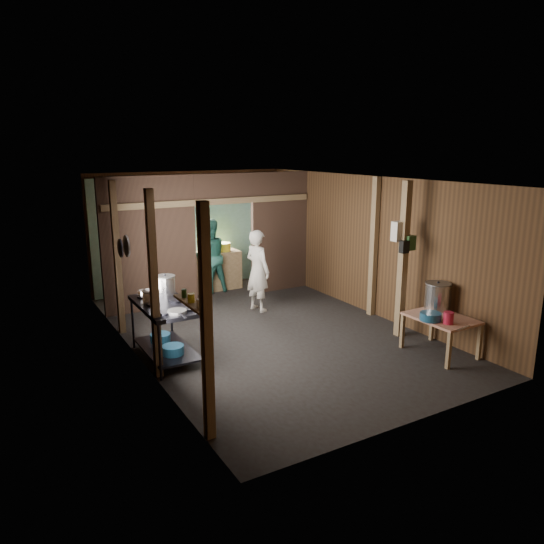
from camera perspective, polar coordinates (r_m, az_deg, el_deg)
floor at (r=8.99m, az=-0.64°, el=-6.56°), size 4.50×7.00×0.00m
ceiling at (r=8.44m, az=-0.69°, el=10.22°), size 4.50×7.00×0.00m
wall_back at (r=11.75m, az=-9.10°, el=4.67°), size 4.50×0.00×2.60m
wall_front at (r=5.93m, az=16.22°, el=-4.69°), size 4.50×0.00×2.60m
wall_left at (r=7.80m, az=-15.23°, el=-0.24°), size 0.00×7.00×2.60m
wall_right at (r=9.90m, az=10.78°, el=2.91°), size 0.00×7.00×2.60m
partition_left at (r=10.11m, az=-13.44°, el=3.01°), size 1.85×0.10×2.60m
partition_right at (r=11.27m, az=0.83°, el=4.46°), size 1.35×0.10×2.60m
partition_header at (r=10.53m, az=-5.43°, el=9.23°), size 1.30×0.10×0.60m
turquoise_panel at (r=11.70m, az=-8.98°, el=4.39°), size 4.40×0.06×2.50m
back_counter at (r=11.53m, az=-6.55°, el=0.14°), size 1.20×0.50×0.85m
wall_clock at (r=11.67m, az=-7.87°, el=7.62°), size 0.20×0.03×0.20m
post_left_a at (r=5.44m, az=-7.29°, el=-5.89°), size 0.10×0.12×2.60m
post_left_b at (r=7.07m, az=-12.98°, el=-1.53°), size 0.10×0.12×2.60m
post_left_c at (r=8.95m, az=-16.81°, el=1.43°), size 0.10×0.12×2.60m
post_right at (r=9.70m, az=11.23°, el=2.68°), size 0.10×0.12×2.60m
post_free at (r=8.70m, az=14.33°, el=1.24°), size 0.12×0.12×2.60m
cross_beam at (r=10.41m, az=-6.54°, el=7.76°), size 4.40×0.12×0.12m
pan_lid_big at (r=8.11m, az=-15.85°, el=2.79°), size 0.03×0.34×0.34m
pan_lid_small at (r=8.52m, az=-16.48°, el=2.56°), size 0.03×0.30×0.30m
wall_shelf at (r=5.86m, az=-8.95°, el=-3.47°), size 0.14×0.80×0.03m
jar_white at (r=5.62m, az=-8.05°, el=-3.50°), size 0.07×0.07×0.10m
jar_yellow at (r=5.85m, az=-8.98°, el=-2.87°), size 0.08×0.08×0.10m
jar_green at (r=6.04m, az=-9.74°, el=-2.34°), size 0.06×0.06×0.10m
bag_white at (r=8.63m, az=13.91°, el=4.42°), size 0.22×0.15×0.32m
bag_green at (r=8.64m, az=15.06°, el=3.15°), size 0.16×0.12×0.24m
bag_black at (r=8.54m, az=14.47°, el=2.72°), size 0.14×0.10×0.20m
gas_range at (r=7.88m, az=-11.68°, el=-6.46°), size 0.76×1.47×0.87m
prep_table at (r=8.36m, az=18.15°, el=-6.70°), size 0.73×1.00×0.59m
stove_pot_large at (r=8.17m, az=-11.76°, el=-1.50°), size 0.37×0.37×0.32m
stove_pot_med at (r=7.76m, az=-13.28°, el=-2.78°), size 0.34×0.34×0.22m
stove_saucepan at (r=8.17m, az=-14.15°, el=-2.32°), size 0.20×0.20×0.10m
frying_pan at (r=7.25m, az=-10.50°, el=-4.36°), size 0.27×0.49×0.07m
blue_tub_front at (r=7.71m, az=-10.94°, el=-8.49°), size 0.32×0.32×0.13m
blue_tub_back at (r=8.22m, az=-12.29°, el=-7.14°), size 0.31×0.31×0.13m
stock_pot at (r=8.52m, az=17.87°, el=-2.69°), size 0.50×0.50×0.47m
wash_basin at (r=8.05m, az=17.19°, el=-4.74°), size 0.33×0.33×0.12m
pink_bucket at (r=7.97m, az=19.00°, el=-4.84°), size 0.19×0.19×0.18m
knife at (r=7.88m, az=20.51°, el=-5.81°), size 0.30×0.08×0.01m
yellow_tub at (r=11.52m, az=-5.43°, el=2.79°), size 0.33×0.33×0.18m
red_cup at (r=11.34m, az=-7.66°, el=2.42°), size 0.11×0.11×0.13m
cook at (r=9.90m, az=-1.60°, el=0.16°), size 0.51×0.65×1.59m
worker_back at (r=11.22m, az=-6.94°, el=1.75°), size 0.82×0.66×1.61m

